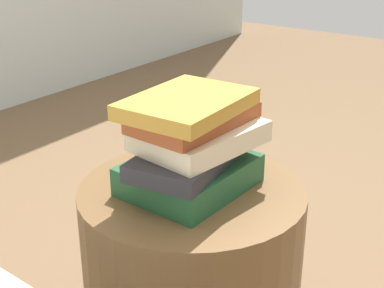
% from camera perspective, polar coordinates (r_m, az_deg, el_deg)
% --- Properties ---
extents(side_table, '(0.48, 0.48, 0.49)m').
position_cam_1_polar(side_table, '(1.29, -0.00, -14.19)').
color(side_table, brown).
rests_on(side_table, ground_plane).
extents(book_forest, '(0.26, 0.22, 0.06)m').
position_cam_1_polar(book_forest, '(1.15, -0.35, -3.22)').
color(book_forest, '#1E512D').
rests_on(book_forest, side_table).
extents(book_charcoal, '(0.31, 0.19, 0.04)m').
position_cam_1_polar(book_charcoal, '(1.13, 0.32, -1.02)').
color(book_charcoal, '#28282D').
rests_on(book_charcoal, book_forest).
extents(book_cream, '(0.27, 0.21, 0.04)m').
position_cam_1_polar(book_cream, '(1.12, 0.76, 0.88)').
color(book_cream, beige).
rests_on(book_cream, book_charcoal).
extents(book_rust, '(0.26, 0.17, 0.03)m').
position_cam_1_polar(book_rust, '(1.11, 0.35, 2.71)').
color(book_rust, '#994723').
rests_on(book_rust, book_cream).
extents(book_ochre, '(0.26, 0.20, 0.03)m').
position_cam_1_polar(book_ochre, '(1.09, -0.47, 4.12)').
color(book_ochre, '#B7842D').
rests_on(book_ochre, book_rust).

